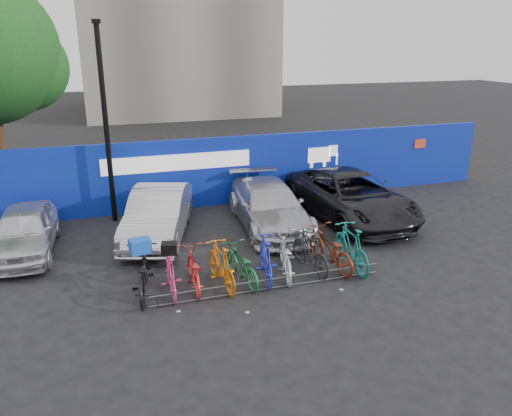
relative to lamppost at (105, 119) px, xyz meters
name	(u,v)px	position (x,y,z in m)	size (l,w,h in m)	color
ground	(262,279)	(3.20, -5.40, -3.27)	(100.00, 100.00, 0.00)	black
hoarding	(207,172)	(3.21, 0.60, -2.07)	(22.00, 0.18, 2.40)	navy
lamppost	(105,119)	(0.00, 0.00, 0.00)	(0.25, 0.50, 6.11)	black
bike_rack	(270,284)	(3.20, -6.00, -3.11)	(5.60, 0.03, 0.30)	#595B60
car_0	(24,231)	(-2.42, -1.91, -2.62)	(1.53, 3.81, 1.30)	silver
car_1	(158,214)	(1.18, -1.86, -2.55)	(1.52, 4.36, 1.44)	#ADACB1
car_2	(269,206)	(4.56, -2.04, -2.59)	(1.92, 4.72, 1.37)	#B2B2B8
car_3	(350,196)	(7.33, -2.12, -2.51)	(2.51, 5.44, 1.51)	black
bike_0	(142,274)	(0.37, -5.30, -2.75)	(0.70, 2.00, 1.05)	black
bike_1	(171,274)	(0.99, -5.45, -2.77)	(0.47, 1.68, 1.01)	#E03E7E
bike_2	(193,269)	(1.53, -5.30, -2.81)	(0.61, 1.76, 0.92)	red
bike_3	(221,265)	(2.17, -5.46, -2.73)	(0.51, 1.81, 1.09)	orange
bike_4	(241,265)	(2.68, -5.39, -2.82)	(0.60, 1.73, 0.91)	#1B6A36
bike_5	(266,258)	(3.30, -5.40, -2.73)	(0.51, 1.80, 1.08)	#2732BF
bike_6	(285,256)	(3.83, -5.32, -2.77)	(0.67, 1.91, 1.00)	#B8BBC1
bike_7	(310,251)	(4.51, -5.30, -2.75)	(0.49, 1.74, 1.05)	#292A2C
bike_8	(330,249)	(5.06, -5.31, -2.75)	(0.69, 1.97, 1.03)	maroon
bike_9	(351,247)	(5.54, -5.51, -2.69)	(0.55, 1.94, 1.17)	#147672
cargo_crate	(140,246)	(0.37, -5.30, -2.06)	(0.45, 0.34, 0.32)	blue
cargo_topcase	(169,248)	(0.99, -5.45, -2.14)	(0.34, 0.30, 0.25)	black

